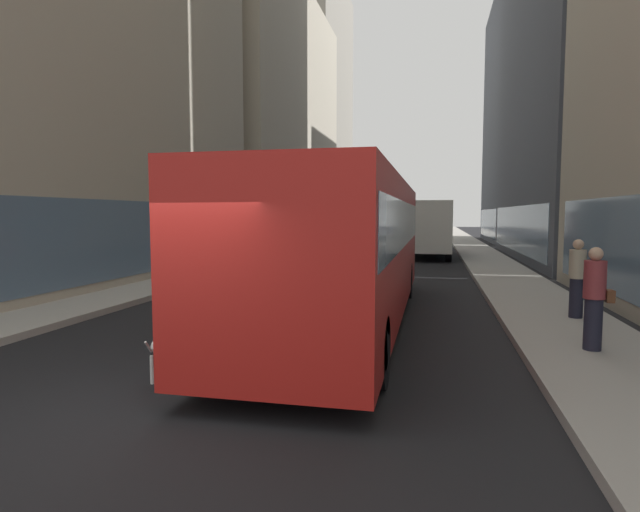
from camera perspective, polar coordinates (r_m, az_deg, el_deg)
name	(u,v)px	position (r m, az deg, el deg)	size (l,w,h in m)	color
ground_plane	(394,244)	(40.56, 8.23, 1.29)	(120.00, 120.00, 0.00)	black
sidewalk_left	(323,243)	(41.38, 0.34, 1.50)	(2.40, 110.00, 0.15)	#ADA89E
sidewalk_right	(469,244)	(40.53, 16.30, 1.25)	(2.40, 110.00, 0.15)	#9E9991
building_left_mid	(238,122)	(41.32, -9.14, 14.62)	(11.37, 22.14, 19.09)	#B2A893
building_left_far	(303,110)	(61.12, -1.92, 16.04)	(8.94, 17.01, 28.84)	gray
building_right_far	(543,119)	(48.12, 23.70, 13.81)	(8.38, 15.01, 20.66)	#4C515B
transit_bus	(346,241)	(11.13, 2.97, 1.63)	(2.78, 11.53, 3.05)	red
car_blue_hatchback	(313,245)	(25.43, -0.76, 1.19)	(1.78, 4.05, 1.62)	#4C6BB7
car_silver_sedan	(408,235)	(38.47, 9.81, 2.32)	(1.89, 4.78, 1.62)	#B7BABF
car_grey_wagon	(383,232)	(44.28, 7.06, 2.65)	(1.93, 4.06, 1.62)	slate
box_truck	(429,227)	(28.76, 12.08, 3.18)	(2.30, 7.50, 3.05)	#A51919
dalmatian_dog	(166,343)	(7.78, -16.83, -9.32)	(0.22, 0.96, 0.72)	white
pedestrian_with_handbag	(595,298)	(9.45, 28.37, -4.13)	(0.45, 0.34, 1.69)	#1E1E2D
pedestrian_in_coat	(577,278)	(12.23, 26.81, -2.20)	(0.34, 0.34, 1.69)	#1E1E2D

